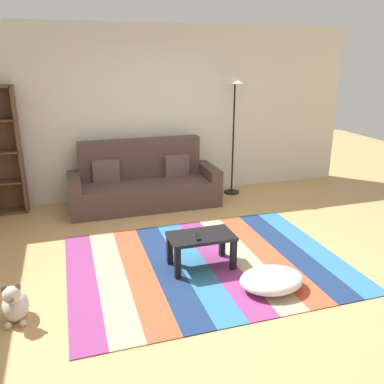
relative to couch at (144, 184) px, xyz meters
name	(u,v)px	position (x,y,z in m)	size (l,w,h in m)	color
ground_plane	(207,260)	(0.32, -2.02, -0.34)	(14.00, 14.00, 0.00)	tan
back_wall	(155,113)	(0.32, 0.53, 1.01)	(6.80, 0.10, 2.70)	silver
rug	(206,263)	(0.29, -2.09, -0.33)	(3.01, 2.30, 0.01)	#843370
couch	(144,184)	(0.00, 0.00, 0.00)	(2.26, 0.80, 1.00)	#4C3833
coffee_table	(201,241)	(0.21, -2.16, -0.03)	(0.70, 0.41, 0.38)	black
pouf	(272,280)	(0.72, -2.81, -0.23)	(0.65, 0.50, 0.20)	white
dog	(15,304)	(-1.65, -2.57, -0.18)	(0.22, 0.35, 0.40)	beige
standing_lamp	(235,95)	(1.53, 0.13, 1.30)	(0.32, 0.32, 1.96)	black
tv_remote	(198,237)	(0.15, -2.22, 0.06)	(0.04, 0.15, 0.02)	black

